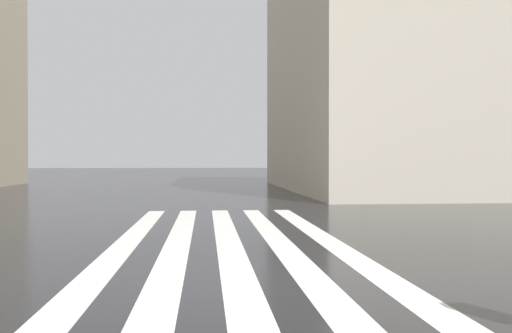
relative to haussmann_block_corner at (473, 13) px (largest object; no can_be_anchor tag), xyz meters
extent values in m
plane|color=black|center=(-22.47, 14.38, -9.97)|extent=(220.00, 220.00, 0.00)
cube|color=silver|center=(-18.47, 12.65, -9.97)|extent=(13.00, 0.50, 0.01)
cube|color=silver|center=(-18.47, 13.65, -9.97)|extent=(13.00, 0.50, 0.01)
cube|color=silver|center=(-18.47, 14.65, -9.97)|extent=(13.00, 0.50, 0.01)
cube|color=silver|center=(-18.47, 15.65, -9.97)|extent=(13.00, 0.50, 0.01)
cube|color=silver|center=(-18.47, 16.65, -9.97)|extent=(13.00, 0.50, 0.01)
cube|color=beige|center=(0.00, 0.00, -1.62)|extent=(19.94, 21.20, 16.70)
camera|label=1|loc=(-29.50, 15.11, -8.35)|focal=38.04mm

